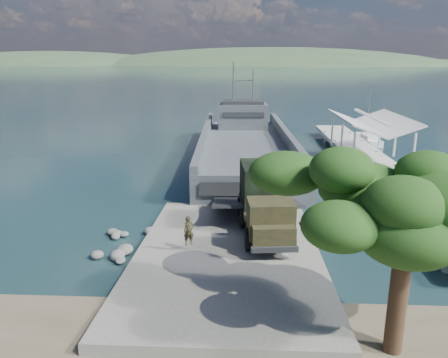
# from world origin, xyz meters

# --- Properties ---
(ground) EXTENTS (1400.00, 1400.00, 0.00)m
(ground) POSITION_xyz_m (0.00, 0.00, 0.00)
(ground) COLOR #173737
(ground) RESTS_ON ground
(boat_ramp) EXTENTS (10.00, 18.00, 0.50)m
(boat_ramp) POSITION_xyz_m (0.00, -1.00, 0.25)
(boat_ramp) COLOR slate
(boat_ramp) RESTS_ON ground
(shoreline_rocks) EXTENTS (3.20, 5.60, 0.90)m
(shoreline_rocks) POSITION_xyz_m (-6.20, 0.50, 0.00)
(shoreline_rocks) COLOR #535350
(shoreline_rocks) RESTS_ON ground
(distant_headlands) EXTENTS (1000.00, 240.00, 48.00)m
(distant_headlands) POSITION_xyz_m (50.00, 560.00, 0.00)
(distant_headlands) COLOR #325132
(distant_headlands) RESTS_ON ground
(pier) EXTENTS (6.40, 44.00, 6.10)m
(pier) POSITION_xyz_m (13.00, 18.77, 1.60)
(pier) COLOR beige
(pier) RESTS_ON ground
(landing_craft) EXTENTS (10.62, 37.27, 10.98)m
(landing_craft) POSITION_xyz_m (0.92, 23.12, 0.90)
(landing_craft) COLOR #3F474A
(landing_craft) RESTS_ON ground
(military_truck) EXTENTS (3.32, 8.33, 3.77)m
(military_truck) POSITION_xyz_m (2.01, 2.02, 2.38)
(military_truck) COLOR black
(military_truck) RESTS_ON boat_ramp
(soldier) EXTENTS (0.70, 0.60, 1.62)m
(soldier) POSITION_xyz_m (-2.12, -1.27, 1.31)
(soldier) COLOR black
(soldier) RESTS_ON boat_ramp
(sailboat_near) EXTENTS (2.28, 6.28, 7.49)m
(sailboat_near) POSITION_xyz_m (16.71, 34.15, 0.40)
(sailboat_near) COLOR white
(sailboat_near) RESTS_ON ground
(sailboat_far) EXTENTS (2.90, 6.23, 7.31)m
(sailboat_far) POSITION_xyz_m (16.38, 32.92, 0.39)
(sailboat_far) COLOR white
(sailboat_far) RESTS_ON ground
(overhang_tree) EXTENTS (8.40, 7.74, 7.63)m
(overhang_tree) POSITION_xyz_m (5.77, -8.59, 6.11)
(overhang_tree) COLOR #321F14
(overhang_tree) RESTS_ON ground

